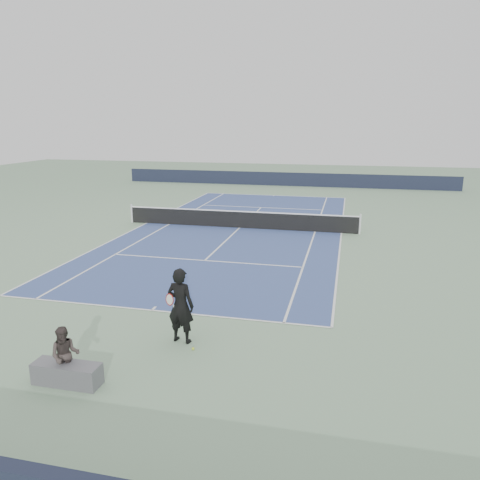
% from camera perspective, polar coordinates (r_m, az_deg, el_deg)
% --- Properties ---
extents(ground, '(80.00, 80.00, 0.00)m').
position_cam_1_polar(ground, '(25.69, -0.05, 1.47)').
color(ground, gray).
extents(court_surface, '(10.97, 23.77, 0.01)m').
position_cam_1_polar(court_surface, '(25.69, -0.05, 1.49)').
color(court_surface, '#384C84').
rests_on(court_surface, ground).
extents(tennis_net, '(12.90, 0.10, 1.07)m').
position_cam_1_polar(tennis_net, '(25.58, -0.05, 2.58)').
color(tennis_net, silver).
rests_on(tennis_net, ground).
extents(windscreen_far, '(30.00, 0.25, 1.20)m').
position_cam_1_polar(windscreen_far, '(42.96, 5.47, 7.40)').
color(windscreen_far, black).
rests_on(windscreen_far, ground).
extents(tennis_player, '(0.87, 0.66, 2.04)m').
position_cam_1_polar(tennis_player, '(12.43, -7.26, -7.92)').
color(tennis_player, black).
rests_on(tennis_player, ground).
extents(tennis_ball, '(0.07, 0.07, 0.07)m').
position_cam_1_polar(tennis_ball, '(12.36, -5.75, -13.04)').
color(tennis_ball, '#C0DB2C').
rests_on(tennis_ball, ground).
extents(spectator_bench, '(1.61, 1.05, 1.36)m').
position_cam_1_polar(spectator_bench, '(11.36, -20.44, -13.97)').
color(spectator_bench, '#58585D').
rests_on(spectator_bench, ground).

